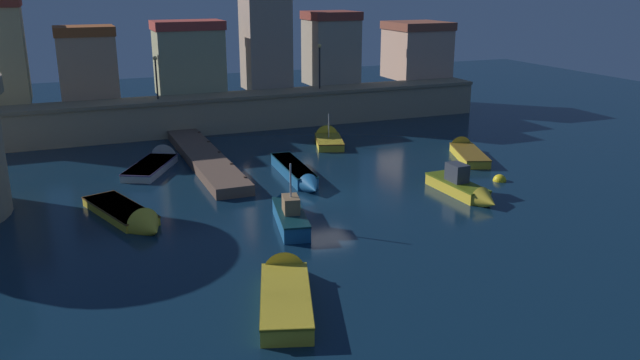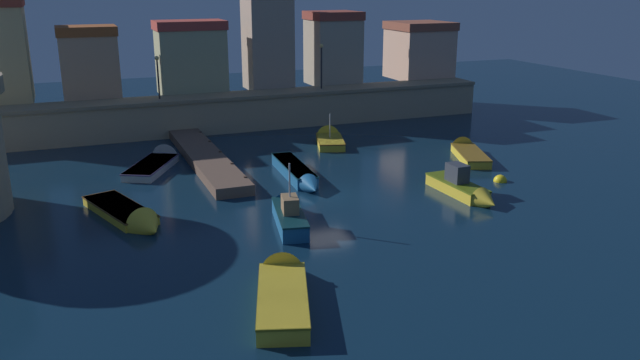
{
  "view_description": "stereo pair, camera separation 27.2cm",
  "coord_description": "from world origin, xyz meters",
  "px_view_note": "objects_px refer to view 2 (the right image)",
  "views": [
    {
      "loc": [
        -12.92,
        -30.71,
        11.12
      ],
      "look_at": [
        0.0,
        1.04,
        0.63
      ],
      "focal_mm": 36.39,
      "sensor_mm": 36.0,
      "label": 1
    },
    {
      "loc": [
        -12.67,
        -30.81,
        11.12
      ],
      "look_at": [
        0.0,
        1.04,
        0.63
      ],
      "focal_mm": 36.39,
      "sensor_mm": 36.0,
      "label": 2
    }
  ],
  "objects_px": {
    "moored_boat_5": "(282,286)",
    "moored_boat_0": "(329,139)",
    "quay_lamp_0": "(158,70)",
    "moored_boat_1": "(132,217)",
    "moored_boat_6": "(465,189)",
    "moored_boat_8": "(159,161)",
    "quay_lamp_1": "(321,59)",
    "moored_boat_2": "(466,151)",
    "mooring_buoy_0": "(500,181)",
    "moored_boat_3": "(298,174)",
    "moored_boat_7": "(288,212)"
  },
  "relations": [
    {
      "from": "quay_lamp_0",
      "to": "moored_boat_1",
      "type": "distance_m",
      "value": 19.35
    },
    {
      "from": "moored_boat_2",
      "to": "moored_boat_7",
      "type": "bearing_deg",
      "value": 136.49
    },
    {
      "from": "moored_boat_5",
      "to": "moored_boat_8",
      "type": "xyz_separation_m",
      "value": [
        -1.59,
        19.78,
        -0.09
      ]
    },
    {
      "from": "moored_boat_0",
      "to": "moored_boat_1",
      "type": "height_order",
      "value": "moored_boat_0"
    },
    {
      "from": "moored_boat_6",
      "to": "mooring_buoy_0",
      "type": "distance_m",
      "value": 3.96
    },
    {
      "from": "moored_boat_6",
      "to": "moored_boat_8",
      "type": "xyz_separation_m",
      "value": [
        -14.37,
        12.52,
        -0.2
      ]
    },
    {
      "from": "moored_boat_6",
      "to": "moored_boat_0",
      "type": "bearing_deg",
      "value": -173.52
    },
    {
      "from": "moored_boat_0",
      "to": "moored_boat_5",
      "type": "bearing_deg",
      "value": 170.79
    },
    {
      "from": "moored_boat_5",
      "to": "mooring_buoy_0",
      "type": "bearing_deg",
      "value": -43.4
    },
    {
      "from": "mooring_buoy_0",
      "to": "moored_boat_8",
      "type": "bearing_deg",
      "value": 148.76
    },
    {
      "from": "moored_boat_5",
      "to": "moored_boat_0",
      "type": "bearing_deg",
      "value": -8.58
    },
    {
      "from": "quay_lamp_0",
      "to": "quay_lamp_1",
      "type": "distance_m",
      "value": 12.99
    },
    {
      "from": "mooring_buoy_0",
      "to": "moored_boat_5",
      "type": "bearing_deg",
      "value": -151.43
    },
    {
      "from": "moored_boat_3",
      "to": "moored_boat_6",
      "type": "distance_m",
      "value": 9.6
    },
    {
      "from": "quay_lamp_0",
      "to": "moored_boat_7",
      "type": "height_order",
      "value": "quay_lamp_0"
    },
    {
      "from": "moored_boat_5",
      "to": "quay_lamp_1",
      "type": "bearing_deg",
      "value": -6.45
    },
    {
      "from": "moored_boat_3",
      "to": "moored_boat_1",
      "type": "bearing_deg",
      "value": -66.28
    },
    {
      "from": "quay_lamp_1",
      "to": "moored_boat_6",
      "type": "distance_m",
      "value": 21.47
    },
    {
      "from": "quay_lamp_0",
      "to": "mooring_buoy_0",
      "type": "xyz_separation_m",
      "value": [
        16.49,
        -19.31,
        -4.91
      ]
    },
    {
      "from": "quay_lamp_1",
      "to": "moored_boat_5",
      "type": "relative_size",
      "value": 0.55
    },
    {
      "from": "moored_boat_5",
      "to": "moored_boat_7",
      "type": "height_order",
      "value": "moored_boat_7"
    },
    {
      "from": "moored_boat_3",
      "to": "mooring_buoy_0",
      "type": "height_order",
      "value": "moored_boat_3"
    },
    {
      "from": "moored_boat_7",
      "to": "moored_boat_8",
      "type": "xyz_separation_m",
      "value": [
        -4.27,
        12.63,
        -0.23
      ]
    },
    {
      "from": "quay_lamp_1",
      "to": "moored_boat_7",
      "type": "distance_m",
      "value": 23.84
    },
    {
      "from": "moored_boat_1",
      "to": "quay_lamp_1",
      "type": "bearing_deg",
      "value": 118.33
    },
    {
      "from": "moored_boat_0",
      "to": "moored_boat_3",
      "type": "relative_size",
      "value": 0.69
    },
    {
      "from": "moored_boat_0",
      "to": "moored_boat_5",
      "type": "height_order",
      "value": "moored_boat_0"
    },
    {
      "from": "quay_lamp_0",
      "to": "moored_boat_3",
      "type": "xyz_separation_m",
      "value": [
        5.62,
        -14.71,
        -4.53
      ]
    },
    {
      "from": "moored_boat_6",
      "to": "moored_boat_2",
      "type": "bearing_deg",
      "value": 143.54
    },
    {
      "from": "quay_lamp_0",
      "to": "moored_boat_6",
      "type": "height_order",
      "value": "quay_lamp_0"
    },
    {
      "from": "moored_boat_2",
      "to": "moored_boat_6",
      "type": "xyz_separation_m",
      "value": [
        -5.07,
        -7.36,
        0.16
      ]
    },
    {
      "from": "moored_boat_2",
      "to": "moored_boat_1",
      "type": "bearing_deg",
      "value": 122.3
    },
    {
      "from": "moored_boat_5",
      "to": "moored_boat_8",
      "type": "relative_size",
      "value": 1.02
    },
    {
      "from": "moored_boat_3",
      "to": "moored_boat_5",
      "type": "distance_m",
      "value": 14.57
    },
    {
      "from": "moored_boat_3",
      "to": "moored_boat_5",
      "type": "height_order",
      "value": "moored_boat_5"
    },
    {
      "from": "moored_boat_1",
      "to": "moored_boat_7",
      "type": "xyz_separation_m",
      "value": [
        7.02,
        -2.74,
        0.24
      ]
    },
    {
      "from": "moored_boat_1",
      "to": "moored_boat_6",
      "type": "xyz_separation_m",
      "value": [
        17.12,
        -2.64,
        0.22
      ]
    },
    {
      "from": "moored_boat_6",
      "to": "moored_boat_7",
      "type": "height_order",
      "value": "moored_boat_7"
    },
    {
      "from": "moored_boat_1",
      "to": "mooring_buoy_0",
      "type": "relative_size",
      "value": 8.73
    },
    {
      "from": "quay_lamp_0",
      "to": "moored_boat_3",
      "type": "relative_size",
      "value": 0.43
    },
    {
      "from": "moored_boat_6",
      "to": "mooring_buoy_0",
      "type": "xyz_separation_m",
      "value": [
        3.57,
        1.64,
        -0.47
      ]
    },
    {
      "from": "quay_lamp_0",
      "to": "quay_lamp_1",
      "type": "relative_size",
      "value": 0.88
    },
    {
      "from": "quay_lamp_0",
      "to": "mooring_buoy_0",
      "type": "distance_m",
      "value": 25.86
    },
    {
      "from": "quay_lamp_1",
      "to": "moored_boat_0",
      "type": "xyz_separation_m",
      "value": [
        -2.14,
        -6.84,
        -4.88
      ]
    },
    {
      "from": "moored_boat_2",
      "to": "mooring_buoy_0",
      "type": "distance_m",
      "value": 5.92
    },
    {
      "from": "moored_boat_3",
      "to": "mooring_buoy_0",
      "type": "distance_m",
      "value": 11.81
    },
    {
      "from": "quay_lamp_1",
      "to": "moored_boat_0",
      "type": "relative_size",
      "value": 0.72
    },
    {
      "from": "quay_lamp_0",
      "to": "quay_lamp_1",
      "type": "xyz_separation_m",
      "value": [
        12.99,
        -0.0,
        0.25
      ]
    },
    {
      "from": "quay_lamp_1",
      "to": "moored_boat_8",
      "type": "xyz_separation_m",
      "value": [
        -14.44,
        -8.42,
        -4.9
      ]
    },
    {
      "from": "moored_boat_0",
      "to": "moored_boat_6",
      "type": "relative_size",
      "value": 0.91
    }
  ]
}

